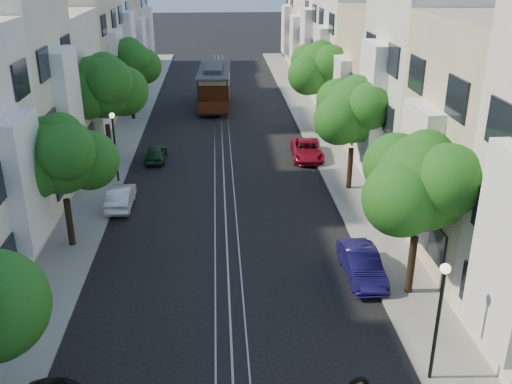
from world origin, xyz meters
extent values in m
plane|color=black|center=(0.00, 28.00, 0.00)|extent=(200.00, 200.00, 0.00)
cube|color=gray|center=(7.25, 28.00, 0.06)|extent=(2.50, 80.00, 0.12)
cube|color=gray|center=(-7.25, 28.00, 0.06)|extent=(2.50, 80.00, 0.12)
cube|color=gray|center=(-0.55, 28.00, 0.01)|extent=(0.06, 80.00, 0.02)
cube|color=gray|center=(0.00, 28.00, 0.01)|extent=(0.06, 80.00, 0.02)
cube|color=gray|center=(0.55, 28.00, 0.01)|extent=(0.06, 80.00, 0.02)
cube|color=tan|center=(0.00, 28.00, 0.00)|extent=(0.08, 80.00, 0.01)
cube|color=white|center=(8.20, 4.00, 4.62)|extent=(0.90, 3.04, 6.05)
cube|color=beige|center=(12.00, 12.00, 5.00)|extent=(7.00, 8.00, 10.00)
cube|color=white|center=(8.20, 12.00, 4.20)|extent=(0.90, 3.04, 5.50)
cube|color=silver|center=(12.00, 20.00, 6.00)|extent=(7.00, 8.00, 12.00)
cube|color=white|center=(8.20, 20.00, 5.04)|extent=(0.90, 3.04, 6.60)
cube|color=#C6B28C|center=(12.00, 28.00, 4.50)|extent=(7.00, 8.00, 9.00)
cube|color=white|center=(8.20, 28.00, 3.78)|extent=(0.90, 3.04, 4.95)
cube|color=white|center=(12.00, 36.00, 5.25)|extent=(7.00, 8.00, 10.50)
cube|color=white|center=(8.20, 36.00, 4.41)|extent=(0.90, 3.04, 5.78)
cube|color=beige|center=(12.00, 44.00, 5.75)|extent=(7.00, 8.00, 11.50)
cube|color=white|center=(8.20, 44.00, 4.83)|extent=(0.90, 3.04, 6.32)
cube|color=silver|center=(12.00, 52.00, 4.75)|extent=(7.00, 8.00, 9.50)
cube|color=white|center=(8.20, 52.00, 3.99)|extent=(0.90, 3.04, 5.23)
cube|color=beige|center=(12.00, 60.00, 5.00)|extent=(7.00, 8.00, 10.00)
cube|color=white|center=(8.20, 60.00, 4.20)|extent=(0.90, 3.04, 5.50)
cube|color=white|center=(-8.20, 12.00, 4.12)|extent=(0.90, 3.04, 5.39)
cube|color=white|center=(-8.20, 20.00, 4.94)|extent=(0.90, 3.04, 6.47)
cube|color=silver|center=(-12.00, 28.00, 4.41)|extent=(7.00, 8.00, 8.82)
cube|color=white|center=(-8.20, 28.00, 3.70)|extent=(0.90, 3.04, 4.85)
cube|color=beige|center=(-12.00, 36.00, 5.14)|extent=(7.00, 8.00, 10.29)
cube|color=white|center=(-8.20, 36.00, 4.32)|extent=(0.90, 3.04, 5.66)
cube|color=silver|center=(-12.00, 44.00, 5.63)|extent=(7.00, 8.00, 11.27)
cube|color=white|center=(-8.20, 44.00, 4.73)|extent=(0.90, 3.04, 6.20)
cube|color=#C6B28C|center=(-12.00, 52.00, 4.66)|extent=(7.00, 8.00, 9.31)
cube|color=white|center=(-8.20, 52.00, 3.91)|extent=(0.90, 3.04, 5.12)
cube|color=white|center=(-12.00, 60.00, 4.90)|extent=(7.00, 8.00, 9.80)
cube|color=white|center=(-8.20, 60.00, 4.12)|extent=(0.90, 3.04, 5.39)
cylinder|color=black|center=(7.20, 9.00, 1.34)|extent=(0.30, 0.30, 2.45)
sphere|color=#194711|center=(7.20, 9.00, 4.81)|extent=(3.64, 3.64, 3.64)
sphere|color=#194711|center=(8.30, 9.50, 4.41)|extent=(2.91, 2.91, 2.91)
sphere|color=#194711|center=(6.25, 8.30, 4.51)|extent=(2.84, 2.84, 2.84)
sphere|color=#194711|center=(7.30, 9.10, 5.71)|extent=(2.18, 2.18, 2.18)
cylinder|color=black|center=(7.20, 20.00, 1.31)|extent=(0.30, 0.30, 2.38)
sphere|color=#194711|center=(7.20, 20.00, 4.68)|extent=(3.54, 3.54, 3.54)
sphere|color=#194711|center=(8.30, 20.50, 4.28)|extent=(2.83, 2.83, 2.83)
sphere|color=#194711|center=(6.25, 19.30, 4.38)|extent=(2.76, 2.76, 2.76)
sphere|color=#194711|center=(7.30, 20.10, 5.58)|extent=(2.12, 2.12, 2.12)
cylinder|color=black|center=(7.20, 31.00, 1.38)|extent=(0.30, 0.30, 2.52)
sphere|color=#194711|center=(7.20, 31.00, 4.94)|extent=(3.74, 3.74, 3.74)
sphere|color=#194711|center=(8.30, 31.50, 4.54)|extent=(3.00, 3.00, 3.00)
sphere|color=#194711|center=(6.25, 30.30, 4.64)|extent=(2.92, 2.92, 2.92)
sphere|color=#194711|center=(7.30, 31.10, 5.84)|extent=(2.25, 2.25, 2.25)
cylinder|color=black|center=(-7.20, 14.00, 1.26)|extent=(0.30, 0.30, 2.27)
sphere|color=#194711|center=(-7.20, 14.00, 4.47)|extent=(3.38, 3.38, 3.38)
sphere|color=#194711|center=(-6.10, 14.50, 4.07)|extent=(2.70, 2.70, 2.70)
sphere|color=#194711|center=(-8.15, 13.30, 4.17)|extent=(2.64, 2.64, 2.64)
sphere|color=#194711|center=(-7.10, 14.10, 5.38)|extent=(2.03, 2.03, 2.03)
cylinder|color=black|center=(-7.20, 25.00, 1.43)|extent=(0.30, 0.30, 2.62)
sphere|color=#194711|center=(-7.20, 25.00, 5.14)|extent=(3.90, 3.90, 3.90)
sphere|color=#194711|center=(-6.10, 25.50, 4.74)|extent=(3.12, 3.12, 3.12)
sphere|color=#194711|center=(-8.15, 24.30, 4.84)|extent=(3.04, 3.04, 3.04)
sphere|color=#194711|center=(-7.10, 25.10, 6.04)|extent=(2.34, 2.34, 2.34)
cylinder|color=black|center=(-7.20, 36.00, 1.31)|extent=(0.30, 0.30, 2.38)
sphere|color=#194711|center=(-7.20, 36.00, 4.68)|extent=(3.54, 3.54, 3.54)
sphere|color=#194711|center=(-6.10, 36.50, 4.28)|extent=(2.83, 2.83, 2.83)
sphere|color=#194711|center=(-8.15, 35.30, 4.38)|extent=(2.76, 2.76, 2.76)
sphere|color=#194711|center=(-7.10, 36.10, 5.58)|extent=(2.12, 2.12, 2.12)
cylinder|color=black|center=(6.30, 4.00, 2.12)|extent=(0.12, 0.12, 4.00)
sphere|color=#FFF2CC|center=(6.30, 4.00, 4.12)|extent=(0.32, 0.32, 0.32)
cylinder|color=black|center=(-6.30, 22.00, 2.12)|extent=(0.12, 0.12, 4.00)
sphere|color=#FFF2CC|center=(-6.30, 22.00, 4.12)|extent=(0.32, 0.32, 0.32)
cube|color=black|center=(-0.50, 40.03, 0.49)|extent=(2.84, 8.79, 0.33)
cube|color=#43190B|center=(-0.50, 40.03, 1.80)|extent=(2.82, 5.54, 2.61)
cube|color=beige|center=(-0.50, 40.03, 2.77)|extent=(2.88, 5.59, 0.65)
cube|color=#2D2D30|center=(-0.50, 40.03, 3.21)|extent=(3.05, 8.80, 0.20)
cube|color=#2D2D30|center=(-0.50, 40.03, 3.48)|extent=(1.71, 4.95, 0.38)
imported|color=#120D43|center=(5.60, 10.37, 0.63)|extent=(1.43, 3.86, 1.26)
imported|color=maroon|center=(5.60, 25.57, 0.59)|extent=(2.21, 4.38, 1.19)
imported|color=silver|center=(-5.60, 18.41, 0.58)|extent=(1.25, 3.55, 1.17)
imported|color=#153420|center=(-4.40, 25.78, 0.54)|extent=(1.33, 3.17, 1.07)
camera|label=1|loc=(-0.25, -10.13, 12.68)|focal=40.00mm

